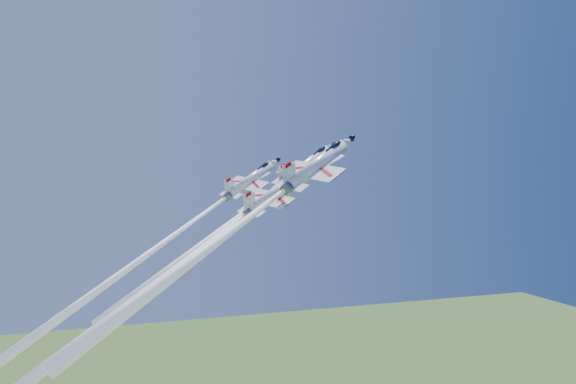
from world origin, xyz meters
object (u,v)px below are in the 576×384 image
object	(u,v)px
jet_left	(160,245)
jet_slot	(193,255)
jet_lead	(240,216)
jet_right	(237,226)

from	to	relation	value
jet_left	jet_slot	distance (m)	9.16
jet_lead	jet_slot	bearing A→B (deg)	-90.23
jet_right	jet_left	bearing A→B (deg)	-163.94
jet_lead	jet_left	bearing A→B (deg)	-135.73
jet_right	jet_lead	bearing A→B (deg)	136.00
jet_slot	jet_lead	bearing A→B (deg)	89.77
jet_lead	jet_right	world-z (taller)	jet_right
jet_left	jet_right	xyz separation A→B (m)	(9.69, -11.14, 3.72)
jet_lead	jet_left	size ratio (longest dim) A/B	0.88
jet_lead	jet_right	xyz separation A→B (m)	(-2.28, -6.60, -0.99)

